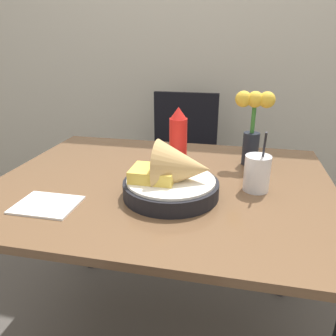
{
  "coord_description": "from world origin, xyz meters",
  "views": [
    {
      "loc": [
        0.23,
        -0.99,
        1.17
      ],
      "look_at": [
        0.03,
        -0.03,
        0.79
      ],
      "focal_mm": 35.0,
      "sensor_mm": 36.0,
      "label": 1
    }
  ],
  "objects": [
    {
      "name": "food_basket",
      "position": [
        0.06,
        -0.11,
        0.79
      ],
      "size": [
        0.29,
        0.29,
        0.18
      ],
      "color": "black",
      "rests_on": "dining_table"
    },
    {
      "name": "ketchup_bottle",
      "position": [
        0.03,
        0.12,
        0.84
      ],
      "size": [
        0.06,
        0.06,
        0.23
      ],
      "color": "red",
      "rests_on": "dining_table"
    },
    {
      "name": "dining_table",
      "position": [
        0.0,
        0.0,
        0.63
      ],
      "size": [
        1.12,
        0.89,
        0.73
      ],
      "color": "brown",
      "rests_on": "ground_plane"
    },
    {
      "name": "napkin",
      "position": [
        -0.28,
        -0.25,
        0.73
      ],
      "size": [
        0.17,
        0.14,
        0.01
      ],
      "color": "white",
      "rests_on": "dining_table"
    },
    {
      "name": "wall_window",
      "position": [
        0.0,
        1.29,
        1.3
      ],
      "size": [
        7.0,
        0.06,
        2.6
      ],
      "color": "#B7B2A3",
      "rests_on": "ground_plane"
    },
    {
      "name": "drink_cup",
      "position": [
        0.3,
        -0.01,
        0.78
      ],
      "size": [
        0.08,
        0.08,
        0.2
      ],
      "color": "silver",
      "rests_on": "dining_table"
    },
    {
      "name": "flower_vase",
      "position": [
        0.29,
        0.23,
        0.9
      ],
      "size": [
        0.14,
        0.06,
        0.28
      ],
      "color": "black",
      "rests_on": "dining_table"
    },
    {
      "name": "chair_far_window",
      "position": [
        -0.09,
        0.91,
        0.52
      ],
      "size": [
        0.4,
        0.4,
        0.88
      ],
      "color": "black",
      "rests_on": "ground_plane"
    }
  ]
}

